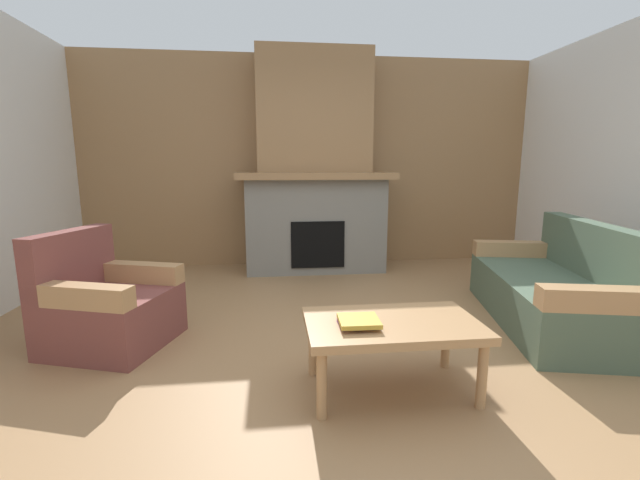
{
  "coord_description": "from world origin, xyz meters",
  "views": [
    {
      "loc": [
        -0.54,
        -2.63,
        1.32
      ],
      "look_at": [
        -0.12,
        1.01,
        0.66
      ],
      "focal_mm": 23.42,
      "sensor_mm": 36.0,
      "label": 1
    }
  ],
  "objects_px": {
    "coffee_table": "(392,330)",
    "couch": "(557,291)",
    "armchair": "(107,306)",
    "fireplace": "(314,178)"
  },
  "relations": [
    {
      "from": "fireplace",
      "to": "couch",
      "type": "distance_m",
      "value": 2.95
    },
    {
      "from": "fireplace",
      "to": "coffee_table",
      "type": "height_order",
      "value": "fireplace"
    },
    {
      "from": "couch",
      "to": "armchair",
      "type": "relative_size",
      "value": 2.03
    },
    {
      "from": "armchair",
      "to": "fireplace",
      "type": "bearing_deg",
      "value": 50.79
    },
    {
      "from": "fireplace",
      "to": "coffee_table",
      "type": "relative_size",
      "value": 2.7
    },
    {
      "from": "armchair",
      "to": "coffee_table",
      "type": "distance_m",
      "value": 2.09
    },
    {
      "from": "coffee_table",
      "to": "couch",
      "type": "bearing_deg",
      "value": 27.63
    },
    {
      "from": "fireplace",
      "to": "armchair",
      "type": "xyz_separation_m",
      "value": [
        -1.76,
        -2.16,
        -0.87
      ]
    },
    {
      "from": "armchair",
      "to": "coffee_table",
      "type": "height_order",
      "value": "armchair"
    },
    {
      "from": "couch",
      "to": "coffee_table",
      "type": "xyz_separation_m",
      "value": [
        -1.67,
        -0.88,
        0.09
      ]
    }
  ]
}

